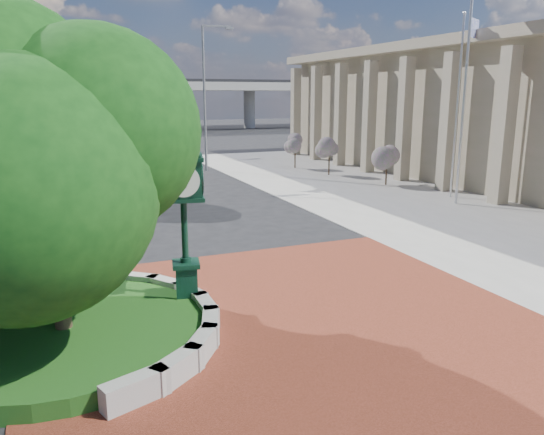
{
  "coord_description": "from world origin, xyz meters",
  "views": [
    {
      "loc": [
        -4.9,
        -11.72,
        5.39
      ],
      "look_at": [
        0.57,
        1.5,
        2.05
      ],
      "focal_mm": 35.0,
      "sensor_mm": 36.0,
      "label": 1
    }
  ],
  "objects": [
    {
      "name": "grass_bed",
      "position": [
        -5.0,
        0.0,
        0.2
      ],
      "size": [
        6.1,
        6.1,
        0.4
      ],
      "primitive_type": "cylinder",
      "color": "#1D4313",
      "rests_on": "ground"
    },
    {
      "name": "flagpole_a",
      "position": [
        13.55,
        8.76,
        5.73
      ],
      "size": [
        1.75,
        0.2,
        11.18
      ],
      "color": "silver",
      "rests_on": "ground"
    },
    {
      "name": "shrub_mid",
      "position": [
        12.32,
        19.77,
        1.59
      ],
      "size": [
        1.2,
        1.2,
        2.2
      ],
      "color": "#38281C",
      "rests_on": "ground"
    },
    {
      "name": "flagpole_b",
      "position": [
        14.52,
        10.29,
        4.81
      ],
      "size": [
        1.38,
        0.69,
        9.38
      ],
      "color": "silver",
      "rests_on": "ground"
    },
    {
      "name": "plaza",
      "position": [
        0.0,
        -1.0,
        0.02
      ],
      "size": [
        12.0,
        12.0,
        0.04
      ],
      "primitive_type": "cube",
      "color": "maroon",
      "rests_on": "ground"
    },
    {
      "name": "shrub_far",
      "position": [
        11.66,
        23.8,
        1.59
      ],
      "size": [
        1.2,
        1.2,
        2.2
      ],
      "color": "#38281C",
      "rests_on": "ground"
    },
    {
      "name": "shrub_near",
      "position": [
        13.56,
        14.87,
        1.59
      ],
      "size": [
        1.2,
        1.2,
        2.2
      ],
      "color": "#38281C",
      "rests_on": "ground"
    },
    {
      "name": "tree_street",
      "position": [
        -4.0,
        18.0,
        3.24
      ],
      "size": [
        4.4,
        4.4,
        5.45
      ],
      "color": "#38281C",
      "rests_on": "ground"
    },
    {
      "name": "tree_planter",
      "position": [
        -5.0,
        0.0,
        3.72
      ],
      "size": [
        5.2,
        5.2,
        6.33
      ],
      "color": "#38281C",
      "rests_on": "ground"
    },
    {
      "name": "street_lamp_near",
      "position": [
        5.48,
        25.08,
        5.85
      ],
      "size": [
        2.24,
        0.41,
        9.97
      ],
      "color": "slate",
      "rests_on": "ground"
    },
    {
      "name": "planter_wall",
      "position": [
        -2.71,
        -0.0,
        0.27
      ],
      "size": [
        2.96,
        6.77,
        0.54
      ],
      "color": "#9E9B93",
      "rests_on": "ground"
    },
    {
      "name": "post_clock",
      "position": [
        -2.05,
        0.83,
        2.5
      ],
      "size": [
        1.09,
        1.09,
        4.56
      ],
      "color": "black",
      "rests_on": "ground"
    },
    {
      "name": "ground",
      "position": [
        0.0,
        0.0,
        0.0
      ],
      "size": [
        200.0,
        200.0,
        0.0
      ],
      "primitive_type": "plane",
      "color": "black",
      "rests_on": "ground"
    },
    {
      "name": "street_lamp_far",
      "position": [
        0.66,
        41.34,
        5.95
      ],
      "size": [
        2.28,
        0.35,
        10.15
      ],
      "color": "slate",
      "rests_on": "ground"
    },
    {
      "name": "parked_car",
      "position": [
        -0.35,
        34.5,
        0.78
      ],
      "size": [
        3.41,
        4.91,
        1.55
      ],
      "primitive_type": "imported",
      "rotation": [
        0.0,
        0.0,
        -0.39
      ],
      "color": "#5E1C0D",
      "rests_on": "ground"
    },
    {
      "name": "overpass",
      "position": [
        -0.22,
        70.0,
        6.54
      ],
      "size": [
        90.0,
        12.0,
        7.5
      ],
      "color": "#9E9B93",
      "rests_on": "ground"
    },
    {
      "name": "sidewalk",
      "position": [
        16.0,
        10.0,
        0.02
      ],
      "size": [
        20.0,
        50.0,
        0.04
      ],
      "primitive_type": "cube",
      "color": "#9E9B93",
      "rests_on": "ground"
    }
  ]
}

